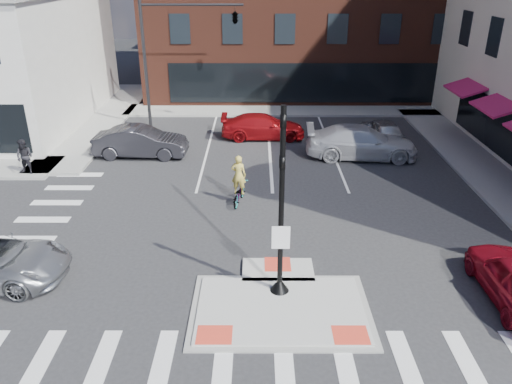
{
  "coord_description": "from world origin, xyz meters",
  "views": [
    {
      "loc": [
        -0.72,
        -12.67,
        9.52
      ],
      "look_at": [
        -0.75,
        3.77,
        2.0
      ],
      "focal_mm": 35.0,
      "sensor_mm": 36.0,
      "label": 1
    }
  ],
  "objects_px": {
    "white_pickup": "(361,142)",
    "cyclist": "(239,187)",
    "bg_car_silver": "(382,130)",
    "bg_car_red": "(263,126)",
    "bg_car_dark": "(141,142)",
    "pedestrian_a": "(25,157)"
  },
  "relations": [
    {
      "from": "white_pickup",
      "to": "bg_car_red",
      "type": "bearing_deg",
      "value": 61.28
    },
    {
      "from": "bg_car_silver",
      "to": "pedestrian_a",
      "type": "xyz_separation_m",
      "value": [
        -18.61,
        -5.28,
        0.32
      ]
    },
    {
      "from": "bg_car_silver",
      "to": "bg_car_red",
      "type": "distance_m",
      "value": 7.01
    },
    {
      "from": "bg_car_dark",
      "to": "bg_car_silver",
      "type": "bearing_deg",
      "value": -77.98
    },
    {
      "from": "bg_car_dark",
      "to": "bg_car_red",
      "type": "xyz_separation_m",
      "value": [
        6.63,
        3.15,
        -0.1
      ]
    },
    {
      "from": "white_pickup",
      "to": "cyclist",
      "type": "height_order",
      "value": "cyclist"
    },
    {
      "from": "cyclist",
      "to": "pedestrian_a",
      "type": "distance_m",
      "value": 10.92
    },
    {
      "from": "bg_car_dark",
      "to": "bg_car_silver",
      "type": "height_order",
      "value": "bg_car_dark"
    },
    {
      "from": "white_pickup",
      "to": "cyclist",
      "type": "relative_size",
      "value": 2.67
    },
    {
      "from": "bg_car_dark",
      "to": "pedestrian_a",
      "type": "distance_m",
      "value": 5.77
    },
    {
      "from": "white_pickup",
      "to": "bg_car_dark",
      "type": "xyz_separation_m",
      "value": [
        -11.87,
        0.12,
        -0.04
      ]
    },
    {
      "from": "white_pickup",
      "to": "bg_car_dark",
      "type": "height_order",
      "value": "white_pickup"
    },
    {
      "from": "bg_car_red",
      "to": "cyclist",
      "type": "distance_m",
      "value": 9.07
    },
    {
      "from": "bg_car_red",
      "to": "cyclist",
      "type": "xyz_separation_m",
      "value": [
        -1.14,
        -9.0,
        0.03
      ]
    },
    {
      "from": "bg_car_silver",
      "to": "cyclist",
      "type": "xyz_separation_m",
      "value": [
        -8.11,
        -8.28,
        0.04
      ]
    },
    {
      "from": "bg_car_dark",
      "to": "cyclist",
      "type": "distance_m",
      "value": 8.02
    },
    {
      "from": "bg_car_silver",
      "to": "bg_car_red",
      "type": "bearing_deg",
      "value": -12.55
    },
    {
      "from": "bg_car_red",
      "to": "cyclist",
      "type": "height_order",
      "value": "cyclist"
    },
    {
      "from": "white_pickup",
      "to": "cyclist",
      "type": "xyz_separation_m",
      "value": [
        -6.38,
        -5.73,
        -0.11
      ]
    },
    {
      "from": "bg_car_silver",
      "to": "bg_car_red",
      "type": "relative_size",
      "value": 0.83
    },
    {
      "from": "bg_car_red",
      "to": "pedestrian_a",
      "type": "relative_size",
      "value": 2.84
    },
    {
      "from": "bg_car_dark",
      "to": "bg_car_red",
      "type": "relative_size",
      "value": 1.0
    }
  ]
}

